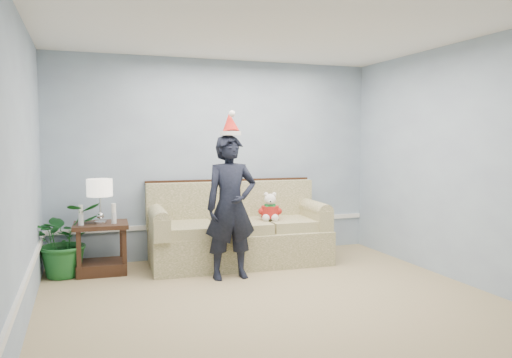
{
  "coord_description": "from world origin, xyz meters",
  "views": [
    {
      "loc": [
        -1.78,
        -4.16,
        1.62
      ],
      "look_at": [
        0.23,
        1.55,
        1.13
      ],
      "focal_mm": 35.0,
      "sensor_mm": 36.0,
      "label": 1
    }
  ],
  "objects_px": {
    "table_lamp": "(100,190)",
    "man": "(231,207)",
    "houseplant": "(65,239)",
    "side_table": "(102,254)",
    "sofa": "(238,234)",
    "teddy_bear": "(270,210)"
  },
  "relations": [
    {
      "from": "table_lamp",
      "to": "man",
      "type": "relative_size",
      "value": 0.32
    },
    {
      "from": "table_lamp",
      "to": "houseplant",
      "type": "xyz_separation_m",
      "value": [
        -0.4,
        0.04,
        -0.58
      ]
    },
    {
      "from": "side_table",
      "to": "houseplant",
      "type": "xyz_separation_m",
      "value": [
        -0.41,
        0.01,
        0.2
      ]
    },
    {
      "from": "sofa",
      "to": "side_table",
      "type": "distance_m",
      "value": 1.72
    },
    {
      "from": "table_lamp",
      "to": "teddy_bear",
      "type": "bearing_deg",
      "value": -4.35
    },
    {
      "from": "sofa",
      "to": "man",
      "type": "relative_size",
      "value": 1.4
    },
    {
      "from": "houseplant",
      "to": "man",
      "type": "height_order",
      "value": "man"
    },
    {
      "from": "sofa",
      "to": "table_lamp",
      "type": "bearing_deg",
      "value": -176.99
    },
    {
      "from": "table_lamp",
      "to": "side_table",
      "type": "bearing_deg",
      "value": 82.81
    },
    {
      "from": "sofa",
      "to": "man",
      "type": "height_order",
      "value": "man"
    },
    {
      "from": "side_table",
      "to": "man",
      "type": "height_order",
      "value": "man"
    },
    {
      "from": "man",
      "to": "teddy_bear",
      "type": "height_order",
      "value": "man"
    },
    {
      "from": "sofa",
      "to": "man",
      "type": "bearing_deg",
      "value": -110.47
    },
    {
      "from": "sofa",
      "to": "houseplant",
      "type": "height_order",
      "value": "sofa"
    },
    {
      "from": "side_table",
      "to": "houseplant",
      "type": "distance_m",
      "value": 0.45
    },
    {
      "from": "sofa",
      "to": "man",
      "type": "distance_m",
      "value": 0.88
    },
    {
      "from": "table_lamp",
      "to": "man",
      "type": "bearing_deg",
      "value": -25.79
    },
    {
      "from": "man",
      "to": "teddy_bear",
      "type": "distance_m",
      "value": 0.88
    },
    {
      "from": "teddy_bear",
      "to": "houseplant",
      "type": "bearing_deg",
      "value": -166.92
    },
    {
      "from": "sofa",
      "to": "side_table",
      "type": "bearing_deg",
      "value": -177.92
    },
    {
      "from": "sofa",
      "to": "side_table",
      "type": "height_order",
      "value": "sofa"
    },
    {
      "from": "houseplant",
      "to": "man",
      "type": "bearing_deg",
      "value": -21.69
    }
  ]
}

